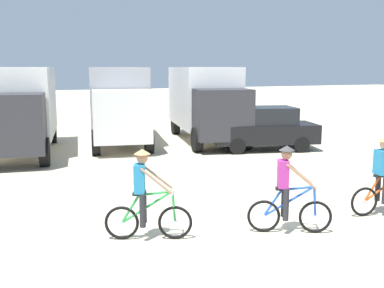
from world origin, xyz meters
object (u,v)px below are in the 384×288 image
Objects in this scene: box_truck_avon_van at (206,100)px; cyclist_orange_shirt at (145,198)px; box_truck_grey_hauler at (119,101)px; cyclist_near_camera at (384,179)px; box_truck_white_box at (20,106)px; cyclist_cowboy_hat at (287,193)px; sedan_parked at (265,128)px.

box_truck_avon_van reaches higher than cyclist_orange_shirt.
box_truck_grey_hauler is 3.87× the size of cyclist_near_camera.
box_truck_white_box is 12.26m from cyclist_cowboy_hat.
cyclist_orange_shirt is 2.88m from cyclist_cowboy_hat.
cyclist_near_camera is (-1.67, -8.22, -0.04)m from sedan_parked.
cyclist_cowboy_hat is 2.69m from cyclist_near_camera.
sedan_parked is at bearing 78.48° from cyclist_near_camera.
box_truck_white_box is 0.99× the size of box_truck_grey_hauler.
sedan_parked is 9.47m from cyclist_cowboy_hat.
sedan_parked is 2.47× the size of cyclist_cowboy_hat.
box_truck_white_box is 3.84× the size of cyclist_orange_shirt.
box_truck_grey_hauler reaches higher than cyclist_orange_shirt.
box_truck_avon_van is (7.95, 0.28, 0.00)m from box_truck_white_box.
box_truck_grey_hauler is at bearing 93.95° from cyclist_cowboy_hat.
box_truck_white_box and box_truck_grey_hauler have the same top height.
box_truck_white_box reaches higher than cyclist_cowboy_hat.
box_truck_avon_van is at bearing 61.70° from cyclist_orange_shirt.
sedan_parked is at bearing -66.24° from box_truck_avon_van.
box_truck_avon_van is at bearing 88.34° from cyclist_near_camera.
sedan_parked is (9.29, -2.78, -0.99)m from box_truck_white_box.
cyclist_near_camera is (3.52, -12.03, -1.03)m from box_truck_grey_hauler.
cyclist_orange_shirt and cyclist_near_camera have the same top height.
box_truck_grey_hauler is at bearing 106.33° from cyclist_near_camera.
cyclist_cowboy_hat reaches higher than sedan_parked.
box_truck_white_box is at bearing -177.95° from box_truck_avon_van.
cyclist_near_camera is at bearing -101.52° from sedan_parked.
box_truck_avon_van is 1.57× the size of sedan_parked.
box_truck_grey_hauler is 3.87× the size of cyclist_cowboy_hat.
box_truck_avon_van is 3.86× the size of cyclist_orange_shirt.
box_truck_white_box is 13.41m from cyclist_near_camera.
box_truck_avon_van is 12.30m from cyclist_orange_shirt.
cyclist_cowboy_hat is (0.84, -12.22, -1.03)m from box_truck_grey_hauler.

